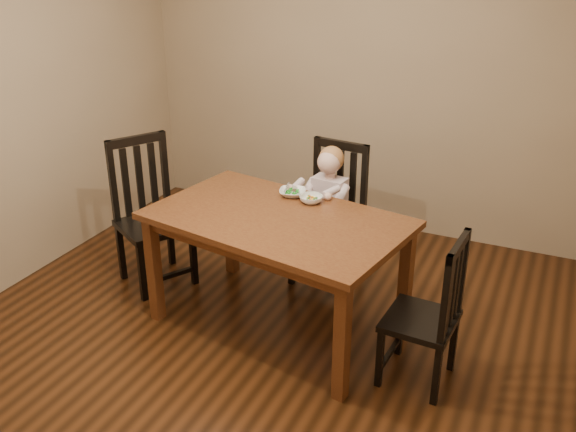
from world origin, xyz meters
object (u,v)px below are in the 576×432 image
at_px(dining_table, 277,230).
at_px(chair_right, 429,315).
at_px(bowl_peas, 293,193).
at_px(chair_left, 150,215).
at_px(bowl_veg, 311,199).
at_px(toddler, 328,202).
at_px(chair_child, 331,217).

bearing_deg(dining_table, chair_right, -9.50).
height_order(chair_right, bowl_peas, chair_right).
xyz_separation_m(chair_left, bowl_veg, (1.25, 0.12, 0.30)).
distance_m(chair_left, bowl_peas, 1.14).
relative_size(chair_right, bowl_peas, 5.30).
height_order(dining_table, chair_right, chair_right).
bearing_deg(chair_right, toddler, 51.43).
height_order(chair_left, bowl_peas, chair_left).
bearing_deg(chair_right, bowl_peas, 67.81).
bearing_deg(chair_right, dining_table, 84.30).
relative_size(dining_table, bowl_veg, 11.24).
bearing_deg(toddler, bowl_veg, 100.68).
distance_m(chair_left, chair_right, 2.23).
distance_m(dining_table, bowl_peas, 0.39).
distance_m(dining_table, chair_left, 1.17).
relative_size(chair_right, toddler, 1.73).
height_order(chair_child, bowl_peas, chair_child).
height_order(chair_left, bowl_veg, chair_left).
bearing_deg(toddler, chair_left, 29.74).
relative_size(chair_left, toddler, 2.00).
xyz_separation_m(toddler, bowl_peas, (-0.13, -0.35, 0.18)).
bearing_deg(toddler, chair_right, 144.08).
bearing_deg(bowl_veg, chair_left, -174.62).
height_order(dining_table, chair_left, chair_left).
xyz_separation_m(chair_child, chair_left, (-1.23, -0.58, 0.02)).
bearing_deg(bowl_peas, chair_right, -25.99).
distance_m(dining_table, bowl_veg, 0.35).
relative_size(chair_child, bowl_peas, 5.90).
xyz_separation_m(dining_table, bowl_peas, (-0.05, 0.36, 0.12)).
distance_m(dining_table, chair_right, 1.10).
bearing_deg(chair_child, bowl_veg, 99.44).
bearing_deg(bowl_veg, dining_table, -109.30).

